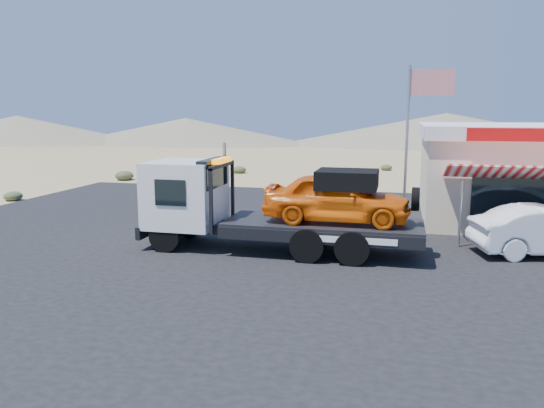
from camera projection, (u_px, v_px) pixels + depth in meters
name	position (u px, v px, depth m)	size (l,w,h in m)	color
ground	(242.00, 261.00, 15.96)	(120.00, 120.00, 0.00)	#9B8158
asphalt_lot	(322.00, 241.00, 18.36)	(32.00, 24.00, 0.02)	black
tow_truck	(273.00, 202.00, 16.93)	(8.81, 2.61, 2.95)	black
flagpole	(414.00, 131.00, 18.45)	(1.55, 0.10, 6.00)	#99999E
desert_scrub	(24.00, 192.00, 27.56)	(28.51, 32.86, 0.69)	#384424
distant_hills	(293.00, 131.00, 70.67)	(126.00, 48.00, 4.20)	#726B59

